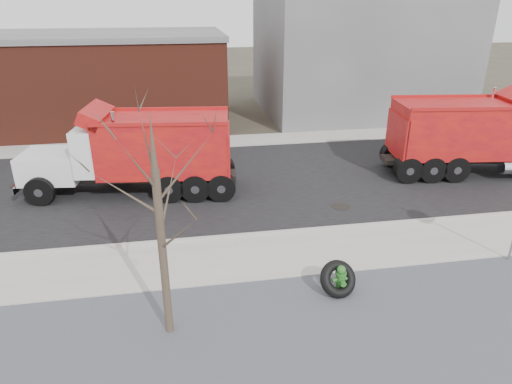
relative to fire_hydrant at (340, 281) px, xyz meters
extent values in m
plane|color=#383328|center=(-1.18, 1.85, -0.38)|extent=(120.00, 120.00, 0.00)
cube|color=slate|center=(-1.18, -1.65, -0.36)|extent=(60.00, 5.00, 0.03)
cube|color=#9E9B93|center=(-1.18, 2.10, -0.35)|extent=(60.00, 2.50, 0.06)
cube|color=#9E9B93|center=(-1.18, 3.40, -0.32)|extent=(60.00, 0.15, 0.11)
cube|color=black|center=(-1.18, 8.15, -0.37)|extent=(60.00, 9.40, 0.02)
cube|color=#9E9B93|center=(-1.18, 13.85, -0.35)|extent=(60.00, 2.00, 0.06)
cube|color=gray|center=(7.82, 19.85, 3.62)|extent=(12.00, 10.00, 8.00)
cube|color=maroon|center=(-11.18, 18.85, 2.12)|extent=(20.00, 8.00, 5.00)
cube|color=gray|center=(-11.18, 18.85, 4.77)|extent=(20.20, 8.20, 0.30)
cylinder|color=#382D23|center=(-4.38, -0.75, 1.62)|extent=(0.18, 0.18, 4.00)
cone|color=#382D23|center=(-4.38, -0.75, 4.22)|extent=(0.14, 0.14, 1.20)
cylinder|color=#31762D|center=(0.00, 0.01, -0.35)|extent=(0.44, 0.44, 0.06)
cylinder|color=#31762D|center=(0.00, 0.01, -0.05)|extent=(0.23, 0.23, 0.60)
cylinder|color=#31762D|center=(0.00, 0.01, 0.22)|extent=(0.30, 0.30, 0.05)
sphere|color=#31762D|center=(0.00, 0.01, 0.32)|extent=(0.24, 0.24, 0.24)
cylinder|color=#31762D|center=(0.00, 0.01, 0.42)|extent=(0.05, 0.05, 0.06)
cylinder|color=#31762D|center=(-0.17, 0.00, 0.04)|extent=(0.13, 0.12, 0.11)
cylinder|color=#31762D|center=(0.17, 0.02, 0.04)|extent=(0.13, 0.12, 0.11)
cylinder|color=#31762D|center=(0.01, -0.16, 0.02)|extent=(0.16, 0.13, 0.15)
torus|color=black|center=(-0.07, 0.00, 0.06)|extent=(1.13, 0.98, 0.96)
cube|color=black|center=(8.90, 7.45, 0.29)|extent=(8.52, 1.88, 0.22)
cube|color=red|center=(7.62, 7.60, 1.63)|extent=(5.21, 2.96, 2.18)
cylinder|color=silver|center=(9.62, 8.31, 1.97)|extent=(0.15, 0.15, 2.38)
cylinder|color=black|center=(6.55, 8.69, 0.19)|extent=(1.12, 0.43, 1.09)
cylinder|color=black|center=(6.32, 6.80, 0.19)|extent=(1.12, 0.43, 1.09)
cube|color=black|center=(-5.71, 7.72, 0.27)|extent=(7.96, 1.76, 0.21)
cube|color=silver|center=(-8.75, 8.08, 0.80)|extent=(2.34, 2.12, 1.07)
cube|color=silver|center=(-9.81, 8.20, 0.80)|extent=(0.26, 1.69, 0.97)
cube|color=silver|center=(-6.86, 7.85, 1.48)|extent=(1.80, 2.39, 1.74)
cube|color=black|center=(-7.61, 7.94, 1.97)|extent=(0.28, 1.93, 0.77)
cube|color=red|center=(-4.46, 7.57, 1.58)|extent=(5.08, 2.87, 2.13)
cylinder|color=silver|center=(-6.13, 6.84, 1.92)|extent=(0.15, 0.15, 2.32)
cylinder|color=black|center=(-9.07, 7.06, 0.17)|extent=(1.09, 0.41, 1.07)
cylinder|color=black|center=(-8.83, 9.14, 0.17)|extent=(1.09, 0.41, 1.07)
cylinder|color=black|center=(-3.41, 6.51, 0.17)|extent=(1.09, 0.41, 1.07)
cylinder|color=black|center=(-3.19, 8.36, 0.17)|extent=(1.09, 0.41, 1.07)
camera|label=1|loc=(-3.83, -9.41, 6.79)|focal=32.00mm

